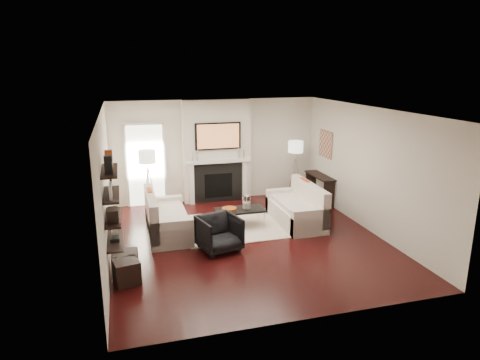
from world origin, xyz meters
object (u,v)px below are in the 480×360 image
object	(u,v)px
loveseat_left_base	(168,225)
armchair	(219,232)
loveseat_right_base	(295,214)
lamp_left_shade	(147,157)
coffee_table	(240,210)
lamp_right_shade	(296,147)
ottoman_near	(126,262)

from	to	relation	value
loveseat_left_base	armchair	bearing A→B (deg)	-51.68
loveseat_right_base	lamp_left_shade	bearing A→B (deg)	155.15
coffee_table	lamp_right_shade	distance (m)	2.79
loveseat_right_base	armchair	world-z (taller)	armchair
loveseat_right_base	ottoman_near	distance (m)	4.12
armchair	lamp_left_shade	size ratio (longest dim) A/B	1.92
armchair	ottoman_near	distance (m)	1.87
coffee_table	lamp_right_shade	bearing A→B (deg)	39.50
loveseat_left_base	loveseat_right_base	xyz separation A→B (m)	(2.92, -0.11, 0.00)
lamp_left_shade	ottoman_near	distance (m)	3.31
lamp_left_shade	ottoman_near	bearing A→B (deg)	-101.66
loveseat_left_base	ottoman_near	distance (m)	1.86
coffee_table	ottoman_near	bearing A→B (deg)	-147.33
loveseat_right_base	lamp_right_shade	size ratio (longest dim) A/B	4.50
loveseat_left_base	lamp_right_shade	world-z (taller)	lamp_right_shade
loveseat_left_base	armchair	xyz separation A→B (m)	(0.88, -1.11, 0.17)
coffee_table	lamp_left_shade	xyz separation A→B (m)	(-1.91, 1.38, 1.05)
loveseat_left_base	coffee_table	xyz separation A→B (m)	(1.62, -0.01, 0.19)
loveseat_left_base	lamp_left_shade	distance (m)	1.87
ottoman_near	coffee_table	bearing A→B (deg)	32.67
armchair	loveseat_left_base	bearing A→B (deg)	113.51
loveseat_left_base	lamp_left_shade	size ratio (longest dim) A/B	4.50
lamp_left_shade	ottoman_near	size ratio (longest dim) A/B	1.00
loveseat_left_base	coffee_table	world-z (taller)	same
loveseat_right_base	lamp_right_shade	xyz separation A→B (m)	(0.69, 1.74, 1.24)
ottoman_near	lamp_left_shade	bearing A→B (deg)	78.34
coffee_table	lamp_right_shade	xyz separation A→B (m)	(1.99, 1.64, 1.05)
loveseat_left_base	loveseat_right_base	world-z (taller)	same
lamp_right_shade	ottoman_near	world-z (taller)	lamp_right_shade
loveseat_right_base	lamp_right_shade	world-z (taller)	lamp_right_shade
loveseat_right_base	armchair	size ratio (longest dim) A/B	2.34
loveseat_left_base	lamp_left_shade	xyz separation A→B (m)	(-0.29, 1.38, 1.24)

